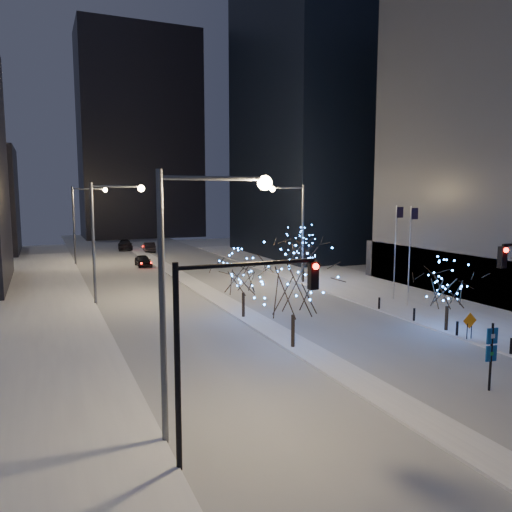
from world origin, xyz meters
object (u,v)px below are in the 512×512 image
street_lamp_east (295,220)px  holiday_tree_plaza_near (448,286)px  traffic_signal_west (223,326)px  car_near (143,261)px  holiday_tree_plaza_far (304,247)px  holiday_tree_median_far (243,274)px  street_lamp_w_mid (106,226)px  car_mid (149,247)px  construction_sign (470,323)px  wayfinding_sign (491,350)px  holiday_tree_median_near (293,282)px  street_lamp_w_near (191,267)px  car_far (125,245)px  street_lamp_w_far (82,214)px

street_lamp_east → holiday_tree_plaza_near: (0.42, -20.76, -3.31)m
traffic_signal_west → car_near: 47.79m
holiday_tree_plaza_far → holiday_tree_median_far: bearing=-135.1°
holiday_tree_plaza_near → street_lamp_w_mid: bearing=137.6°
street_lamp_w_mid → car_mid: size_ratio=2.17×
car_mid → holiday_tree_median_far: size_ratio=0.94×
street_lamp_w_mid → car_mid: street_lamp_w_mid is taller
traffic_signal_west → construction_sign: traffic_signal_west is taller
street_lamp_w_mid → wayfinding_sign: size_ratio=3.09×
car_near → wayfinding_sign: 46.95m
holiday_tree_median_near → holiday_tree_plaza_near: 11.07m
car_mid → construction_sign: size_ratio=2.75×
car_mid → street_lamp_w_near: bearing=85.6°
car_mid → holiday_tree_plaza_far: holiday_tree_plaza_far is taller
holiday_tree_median_far → holiday_tree_plaza_far: bearing=44.9°
street_lamp_w_mid → street_lamp_east: size_ratio=1.00×
car_far → car_near: bearing=-85.5°
car_mid → traffic_signal_west: bearing=86.3°
traffic_signal_west → holiday_tree_plaza_far: traffic_signal_west is taller
car_near → street_lamp_east: bearing=-54.3°
street_lamp_w_near → car_mid: street_lamp_w_near is taller
street_lamp_w_mid → street_lamp_east: bearing=9.0°
street_lamp_w_mid → traffic_signal_west: (0.50, -27.00, -1.74)m
car_mid → car_far: car_far is taller
car_near → car_mid: size_ratio=0.91×
traffic_signal_west → holiday_tree_median_far: traffic_signal_west is taller
holiday_tree_plaza_near → holiday_tree_plaza_far: (-0.00, 19.65, 0.59)m
holiday_tree_median_near → traffic_signal_west: bearing=-128.2°
holiday_tree_median_near → construction_sign: bearing=-15.4°
holiday_tree_median_near → holiday_tree_plaza_near: bearing=-4.4°
street_lamp_w_near → holiday_tree_plaza_far: size_ratio=1.72×
wayfinding_sign → holiday_tree_plaza_far: bearing=85.3°
car_mid → holiday_tree_median_far: 44.56m
street_lamp_w_near → construction_sign: (19.24, 5.11, -5.34)m
wayfinding_sign → construction_sign: bearing=56.2°
street_lamp_w_far → car_far: (7.44, 14.69, -5.71)m
street_lamp_w_near → street_lamp_w_far: 50.00m
traffic_signal_west → holiday_tree_median_near: size_ratio=1.13×
traffic_signal_west → holiday_tree_plaza_near: 21.14m
traffic_signal_west → holiday_tree_median_far: size_ratio=1.43×
car_near → construction_sign: (12.58, -40.10, 0.44)m
car_far → holiday_tree_median_far: size_ratio=1.10×
street_lamp_w_near → holiday_tree_median_far: 18.29m
street_lamp_w_near → holiday_tree_median_near: (8.44, 8.08, -2.48)m
traffic_signal_west → street_lamp_w_near: bearing=104.0°
street_lamp_w_near → traffic_signal_west: (0.50, -2.00, -1.74)m
construction_sign → wayfinding_sign: bearing=-125.0°
traffic_signal_west → wayfinding_sign: (13.44, 0.86, -2.77)m
car_mid → car_far: bearing=-49.9°
wayfinding_sign → street_lamp_w_far: bearing=111.7°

